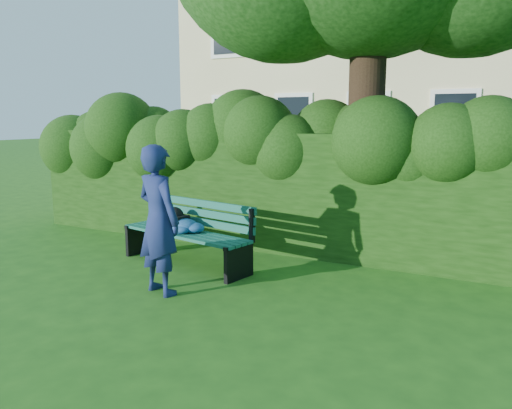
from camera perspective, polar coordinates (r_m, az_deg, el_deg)
The scene contains 5 objects.
ground at distance 5.97m, azimuth -2.73°, elevation -9.91°, with size 80.00×80.00×0.00m, color #225617.
apartment_building at distance 19.45m, azimuth 20.12°, elevation 21.10°, with size 16.00×8.08×12.00m.
hedge at distance 7.68m, azimuth 5.58°, elevation 1.44°, with size 10.00×1.00×1.80m.
park_bench at distance 6.98m, azimuth -8.06°, elevation -2.81°, with size 2.13×0.95×0.89m.
man_reading at distance 5.81m, azimuth -11.07°, elevation -1.76°, with size 0.63×0.41×1.73m, color navy.
Camera 1 is at (2.86, -4.83, 2.02)m, focal length 35.00 mm.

